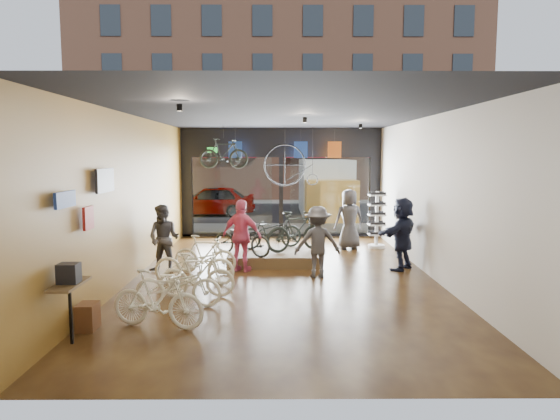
{
  "coord_description": "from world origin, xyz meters",
  "views": [
    {
      "loc": [
        -0.15,
        -11.62,
        2.88
      ],
      "look_at": [
        -0.06,
        1.4,
        1.44
      ],
      "focal_mm": 32.0,
      "sensor_mm": 36.0,
      "label": 1
    }
  ],
  "objects_px": {
    "customer_2": "(242,236)",
    "hung_bike": "(224,153)",
    "customer_1": "(164,239)",
    "floor_bike_2": "(178,284)",
    "floor_bike_4": "(194,264)",
    "customer_4": "(349,219)",
    "box_truck": "(327,189)",
    "display_bike_mid": "(297,231)",
    "penny_farthing": "(294,166)",
    "street_car": "(211,201)",
    "customer_3": "(318,242)",
    "sunglasses_rack": "(377,220)",
    "display_bike_left": "(242,238)",
    "display_platform": "(274,257)",
    "floor_bike_3": "(197,275)",
    "customer_5": "(402,234)",
    "display_bike_right": "(271,231)",
    "floor_bike_5": "(205,255)",
    "floor_bike_1": "(158,299)"
  },
  "relations": [
    {
      "from": "display_bike_mid",
      "to": "floor_bike_5",
      "type": "bearing_deg",
      "value": 92.07
    },
    {
      "from": "display_bike_left",
      "to": "display_bike_right",
      "type": "height_order",
      "value": "display_bike_right"
    },
    {
      "from": "display_bike_mid",
      "to": "customer_2",
      "type": "xyz_separation_m",
      "value": [
        -1.39,
        -1.06,
        0.05
      ]
    },
    {
      "from": "customer_1",
      "to": "sunglasses_rack",
      "type": "distance_m",
      "value": 6.69
    },
    {
      "from": "box_truck",
      "to": "customer_4",
      "type": "bearing_deg",
      "value": -90.48
    },
    {
      "from": "street_car",
      "to": "display_bike_right",
      "type": "bearing_deg",
      "value": 16.68
    },
    {
      "from": "box_truck",
      "to": "penny_farthing",
      "type": "height_order",
      "value": "penny_farthing"
    },
    {
      "from": "floor_bike_1",
      "to": "customer_4",
      "type": "distance_m",
      "value": 8.15
    },
    {
      "from": "hung_bike",
      "to": "customer_4",
      "type": "bearing_deg",
      "value": -91.35
    },
    {
      "from": "street_car",
      "to": "display_platform",
      "type": "distance_m",
      "value": 10.88
    },
    {
      "from": "customer_2",
      "to": "customer_5",
      "type": "bearing_deg",
      "value": -153.46
    },
    {
      "from": "street_car",
      "to": "hung_bike",
      "type": "xyz_separation_m",
      "value": [
        1.47,
        -7.8,
        2.21
      ]
    },
    {
      "from": "customer_2",
      "to": "hung_bike",
      "type": "xyz_separation_m",
      "value": [
        -0.82,
        3.66,
        2.03
      ]
    },
    {
      "from": "floor_bike_4",
      "to": "customer_3",
      "type": "bearing_deg",
      "value": -70.52
    },
    {
      "from": "floor_bike_3",
      "to": "customer_1",
      "type": "distance_m",
      "value": 2.49
    },
    {
      "from": "hung_bike",
      "to": "customer_1",
      "type": "bearing_deg",
      "value": 173.24
    },
    {
      "from": "floor_bike_3",
      "to": "display_bike_mid",
      "type": "xyz_separation_m",
      "value": [
        2.15,
        3.32,
        0.39
      ]
    },
    {
      "from": "customer_1",
      "to": "customer_2",
      "type": "distance_m",
      "value": 1.91
    },
    {
      "from": "customer_3",
      "to": "sunglasses_rack",
      "type": "bearing_deg",
      "value": -124.11
    },
    {
      "from": "customer_5",
      "to": "penny_farthing",
      "type": "bearing_deg",
      "value": -109.14
    },
    {
      "from": "floor_bike_2",
      "to": "floor_bike_4",
      "type": "bearing_deg",
      "value": 0.89
    },
    {
      "from": "sunglasses_rack",
      "to": "hung_bike",
      "type": "xyz_separation_m",
      "value": [
        -4.78,
        0.53,
        2.04
      ]
    },
    {
      "from": "floor_bike_2",
      "to": "hung_bike",
      "type": "height_order",
      "value": "hung_bike"
    },
    {
      "from": "street_car",
      "to": "floor_bike_4",
      "type": "distance_m",
      "value": 12.8
    },
    {
      "from": "floor_bike_5",
      "to": "display_bike_left",
      "type": "height_order",
      "value": "display_bike_left"
    },
    {
      "from": "floor_bike_4",
      "to": "customer_2",
      "type": "height_order",
      "value": "customer_2"
    },
    {
      "from": "floor_bike_4",
      "to": "customer_3",
      "type": "relative_size",
      "value": 1.07
    },
    {
      "from": "display_bike_mid",
      "to": "customer_5",
      "type": "height_order",
      "value": "customer_5"
    },
    {
      "from": "customer_1",
      "to": "sunglasses_rack",
      "type": "height_order",
      "value": "sunglasses_rack"
    },
    {
      "from": "box_truck",
      "to": "display_bike_mid",
      "type": "relative_size",
      "value": 3.72
    },
    {
      "from": "floor_bike_5",
      "to": "penny_farthing",
      "type": "xyz_separation_m",
      "value": [
        2.3,
        4.58,
        2.03
      ]
    },
    {
      "from": "street_car",
      "to": "customer_5",
      "type": "distance_m",
      "value": 12.92
    },
    {
      "from": "floor_bike_2",
      "to": "customer_5",
      "type": "bearing_deg",
      "value": -56.12
    },
    {
      "from": "display_bike_mid",
      "to": "display_bike_right",
      "type": "bearing_deg",
      "value": 30.27
    },
    {
      "from": "floor_bike_4",
      "to": "floor_bike_3",
      "type": "bearing_deg",
      "value": -161.92
    },
    {
      "from": "display_bike_left",
      "to": "sunglasses_rack",
      "type": "relative_size",
      "value": 0.97
    },
    {
      "from": "customer_1",
      "to": "penny_farthing",
      "type": "bearing_deg",
      "value": 66.64
    },
    {
      "from": "floor_bike_3",
      "to": "display_bike_right",
      "type": "xyz_separation_m",
      "value": [
        1.46,
        3.75,
        0.32
      ]
    },
    {
      "from": "display_bike_left",
      "to": "customer_3",
      "type": "height_order",
      "value": "customer_3"
    },
    {
      "from": "floor_bike_4",
      "to": "display_bike_mid",
      "type": "distance_m",
      "value": 3.34
    },
    {
      "from": "floor_bike_3",
      "to": "floor_bike_4",
      "type": "relative_size",
      "value": 0.84
    },
    {
      "from": "display_platform",
      "to": "customer_3",
      "type": "xyz_separation_m",
      "value": [
        1.03,
        -1.63,
        0.69
      ]
    },
    {
      "from": "floor_bike_1",
      "to": "customer_5",
      "type": "height_order",
      "value": "customer_5"
    },
    {
      "from": "display_platform",
      "to": "customer_4",
      "type": "relative_size",
      "value": 1.3
    },
    {
      "from": "display_bike_mid",
      "to": "penny_farthing",
      "type": "xyz_separation_m",
      "value": [
        0.02,
        3.26,
        1.66
      ]
    },
    {
      "from": "street_car",
      "to": "hung_bike",
      "type": "distance_m",
      "value": 8.24
    },
    {
      "from": "display_bike_left",
      "to": "customer_4",
      "type": "relative_size",
      "value": 0.92
    },
    {
      "from": "display_bike_left",
      "to": "display_platform",
      "type": "bearing_deg",
      "value": -25.38
    },
    {
      "from": "display_platform",
      "to": "floor_bike_1",
      "type": "bearing_deg",
      "value": -110.54
    },
    {
      "from": "customer_2",
      "to": "sunglasses_rack",
      "type": "height_order",
      "value": "customer_2"
    }
  ]
}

